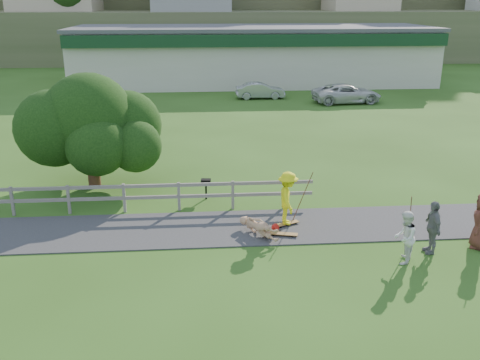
{
  "coord_description": "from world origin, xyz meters",
  "views": [
    {
      "loc": [
        -1.23,
        -15.33,
        7.5
      ],
      "look_at": [
        0.16,
        2.0,
        1.58
      ],
      "focal_mm": 40.0,
      "sensor_mm": 36.0,
      "label": 1
    }
  ],
  "objects_px": {
    "tree": "(91,137)",
    "car_silver": "(260,91)",
    "car_white": "(347,93)",
    "spectator_a": "(405,238)",
    "spectator_b": "(433,227)",
    "bbq": "(206,189)",
    "skater_fallen": "(259,227)",
    "skater_rider": "(288,201)"
  },
  "relations": [
    {
      "from": "skater_fallen",
      "to": "spectator_a",
      "type": "relative_size",
      "value": 1.07
    },
    {
      "from": "spectator_a",
      "to": "spectator_b",
      "type": "distance_m",
      "value": 1.24
    },
    {
      "from": "car_white",
      "to": "bbq",
      "type": "height_order",
      "value": "car_white"
    },
    {
      "from": "skater_rider",
      "to": "car_silver",
      "type": "height_order",
      "value": "skater_rider"
    },
    {
      "from": "spectator_a",
      "to": "bbq",
      "type": "xyz_separation_m",
      "value": [
        -5.76,
        5.82,
        -0.4
      ]
    },
    {
      "from": "skater_rider",
      "to": "tree",
      "type": "xyz_separation_m",
      "value": [
        -7.39,
        4.83,
        1.19
      ]
    },
    {
      "from": "skater_fallen",
      "to": "spectator_a",
      "type": "xyz_separation_m",
      "value": [
        4.08,
        -2.19,
        0.5
      ]
    },
    {
      "from": "car_silver",
      "to": "bbq",
      "type": "distance_m",
      "value": 22.49
    },
    {
      "from": "spectator_a",
      "to": "car_white",
      "type": "distance_m",
      "value": 25.97
    },
    {
      "from": "skater_rider",
      "to": "spectator_b",
      "type": "height_order",
      "value": "skater_rider"
    },
    {
      "from": "spectator_a",
      "to": "car_white",
      "type": "xyz_separation_m",
      "value": [
        5.24,
        25.44,
        -0.1
      ]
    },
    {
      "from": "skater_fallen",
      "to": "car_white",
      "type": "bearing_deg",
      "value": 35.1
    },
    {
      "from": "skater_fallen",
      "to": "spectator_b",
      "type": "xyz_separation_m",
      "value": [
        5.17,
        -1.61,
        0.53
      ]
    },
    {
      "from": "tree",
      "to": "car_silver",
      "type": "bearing_deg",
      "value": 64.96
    },
    {
      "from": "skater_fallen",
      "to": "car_silver",
      "type": "distance_m",
      "value": 25.8
    },
    {
      "from": "car_white",
      "to": "spectator_a",
      "type": "bearing_deg",
      "value": 162.78
    },
    {
      "from": "spectator_b",
      "to": "car_white",
      "type": "height_order",
      "value": "spectator_b"
    },
    {
      "from": "skater_rider",
      "to": "skater_fallen",
      "type": "distance_m",
      "value": 1.44
    },
    {
      "from": "spectator_a",
      "to": "tree",
      "type": "height_order",
      "value": "tree"
    },
    {
      "from": "car_white",
      "to": "tree",
      "type": "bearing_deg",
      "value": 132.89
    },
    {
      "from": "car_silver",
      "to": "bbq",
      "type": "height_order",
      "value": "car_silver"
    },
    {
      "from": "spectator_b",
      "to": "bbq",
      "type": "xyz_separation_m",
      "value": [
        -6.85,
        5.24,
        -0.44
      ]
    },
    {
      "from": "skater_rider",
      "to": "spectator_b",
      "type": "relative_size",
      "value": 1.1
    },
    {
      "from": "spectator_a",
      "to": "car_silver",
      "type": "bearing_deg",
      "value": -149.12
    },
    {
      "from": "spectator_a",
      "to": "spectator_b",
      "type": "relative_size",
      "value": 0.95
    },
    {
      "from": "skater_fallen",
      "to": "tree",
      "type": "height_order",
      "value": "tree"
    },
    {
      "from": "skater_fallen",
      "to": "car_silver",
      "type": "bearing_deg",
      "value": 50.19
    },
    {
      "from": "spectator_a",
      "to": "tree",
      "type": "distance_m",
      "value": 13.05
    },
    {
      "from": "spectator_b",
      "to": "tree",
      "type": "height_order",
      "value": "tree"
    },
    {
      "from": "skater_fallen",
      "to": "spectator_a",
      "type": "distance_m",
      "value": 4.66
    },
    {
      "from": "spectator_a",
      "to": "tree",
      "type": "bearing_deg",
      "value": -98.01
    },
    {
      "from": "skater_fallen",
      "to": "car_white",
      "type": "xyz_separation_m",
      "value": [
        9.32,
        23.25,
        0.4
      ]
    },
    {
      "from": "spectator_b",
      "to": "car_white",
      "type": "distance_m",
      "value": 25.2
    },
    {
      "from": "skater_rider",
      "to": "spectator_b",
      "type": "distance_m",
      "value": 4.74
    },
    {
      "from": "spectator_b",
      "to": "skater_rider",
      "type": "bearing_deg",
      "value": -117.52
    },
    {
      "from": "tree",
      "to": "bbq",
      "type": "distance_m",
      "value": 5.33
    },
    {
      "from": "skater_fallen",
      "to": "bbq",
      "type": "height_order",
      "value": "bbq"
    },
    {
      "from": "spectator_a",
      "to": "car_white",
      "type": "relative_size",
      "value": 0.32
    },
    {
      "from": "spectator_a",
      "to": "spectator_b",
      "type": "height_order",
      "value": "spectator_b"
    },
    {
      "from": "car_white",
      "to": "bbq",
      "type": "distance_m",
      "value": 22.49
    },
    {
      "from": "skater_fallen",
      "to": "spectator_b",
      "type": "relative_size",
      "value": 1.02
    },
    {
      "from": "bbq",
      "to": "spectator_a",
      "type": "bearing_deg",
      "value": -39.19
    }
  ]
}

